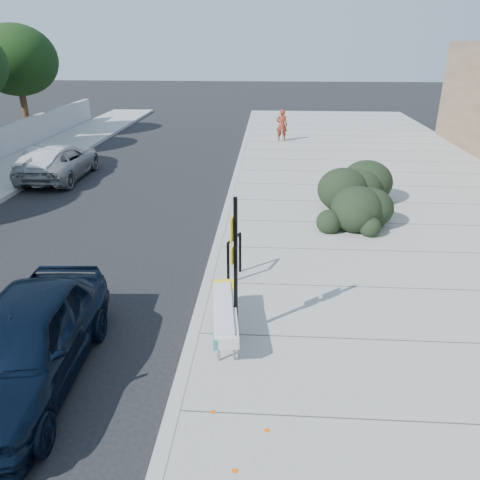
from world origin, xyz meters
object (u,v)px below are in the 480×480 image
(bike_rack, at_px, (234,253))
(wagon_silver, at_px, (58,161))
(suv_silver, at_px, (59,163))
(sign_post, at_px, (235,261))
(pedestrian, at_px, (282,125))
(bench, at_px, (225,311))
(sedan_navy, at_px, (24,343))

(bike_rack, distance_m, wagon_silver, 11.71)
(wagon_silver, relative_size, suv_silver, 0.90)
(sign_post, bearing_deg, pedestrian, 94.33)
(bench, height_order, bike_rack, bike_rack)
(bike_rack, bearing_deg, bench, -68.64)
(bike_rack, height_order, pedestrian, pedestrian)
(sign_post, xyz_separation_m, wagon_silver, (-8.05, 10.96, -0.99))
(bench, height_order, sign_post, sign_post)
(wagon_silver, distance_m, pedestrian, 11.80)
(sedan_navy, relative_size, pedestrian, 2.66)
(bike_rack, bearing_deg, suv_silver, 153.72)
(bike_rack, height_order, suv_silver, suv_silver)
(bike_rack, relative_size, sedan_navy, 0.23)
(sign_post, relative_size, suv_silver, 0.59)
(bike_rack, relative_size, wagon_silver, 0.25)
(bike_rack, relative_size, pedestrian, 0.60)
(sign_post, relative_size, sedan_navy, 0.61)
(pedestrian, bearing_deg, suv_silver, 41.15)
(bench, xyz_separation_m, sedan_navy, (-3.10, -1.34, 0.12))
(bike_rack, relative_size, sign_post, 0.37)
(sedan_navy, height_order, pedestrian, pedestrian)
(bench, distance_m, bike_rack, 2.29)
(wagon_silver, height_order, pedestrian, pedestrian)
(bench, relative_size, suv_silver, 0.46)
(bench, distance_m, sign_post, 1.05)
(bench, bearing_deg, bike_rack, 82.90)
(sign_post, bearing_deg, sedan_navy, -149.80)
(sign_post, distance_m, sedan_navy, 3.66)
(bench, distance_m, suv_silver, 13.27)
(pedestrian, bearing_deg, wagon_silver, 40.09)
(sedan_navy, bearing_deg, suv_silver, 107.96)
(bike_rack, xyz_separation_m, sedan_navy, (-3.10, -3.63, -0.00))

